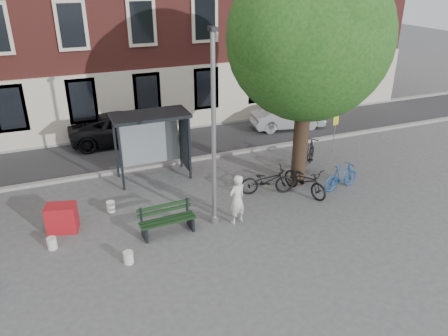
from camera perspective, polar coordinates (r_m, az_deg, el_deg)
name	(u,v)px	position (r m, az deg, el deg)	size (l,w,h in m)	color
ground	(215,222)	(14.31, -1.23, -7.09)	(90.00, 90.00, 0.00)	#4C4C4F
road	(160,147)	(20.31, -8.36, 2.70)	(40.00, 4.00, 0.01)	#28282B
curb_near	(172,163)	(18.50, -6.81, 0.71)	(40.00, 0.25, 0.12)	gray
curb_far	(150,132)	(22.12, -9.67, 4.62)	(40.00, 0.25, 0.12)	gray
lamppost	(214,143)	(13.05, -1.34, 3.34)	(0.28, 0.35, 6.11)	#9EA0A3
tree_right	(311,32)	(15.34, 11.36, 17.07)	(5.76, 5.60, 8.20)	black
bus_shelter	(161,129)	(16.87, -8.27, 5.01)	(2.85, 1.45, 2.62)	#1E2328
painter	(237,199)	(13.90, 1.71, -4.10)	(0.61, 0.40, 1.68)	silver
bench	(167,221)	(13.70, -7.44, -6.87)	(1.77, 0.66, 0.90)	#1E2328
bike_a	(267,181)	(15.88, 5.61, -1.65)	(0.69, 1.96, 1.03)	black
bike_b	(341,177)	(16.73, 15.08, -1.08)	(0.47, 1.65, 0.99)	#19478C
bike_c	(305,180)	(16.06, 10.54, -1.61)	(0.70, 2.00, 1.05)	black
bike_d	(308,154)	(18.14, 10.97, 1.75)	(0.56, 1.98, 1.19)	black
car_dark	(124,127)	(21.13, -12.90, 5.21)	(2.32, 5.02, 1.40)	black
car_silver	(288,117)	(22.59, 8.32, 6.64)	(1.30, 3.73, 1.23)	#9C9DA3
red_stand	(62,218)	(14.55, -20.42, -6.17)	(0.90, 0.60, 0.90)	#A2151C
bucket_a	(128,257)	(12.72, -12.38, -11.34)	(0.28, 0.28, 0.36)	silver
bucket_b	(52,243)	(13.94, -21.56, -9.13)	(0.28, 0.28, 0.36)	silver
bucket_c	(111,206)	(15.32, -14.56, -4.88)	(0.28, 0.28, 0.36)	white
notice_sign	(335,128)	(19.73, 14.30, 5.13)	(0.29, 0.06, 1.68)	#9EA0A3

